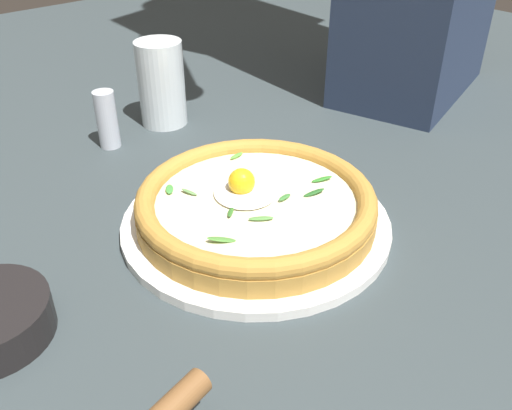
% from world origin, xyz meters
% --- Properties ---
extents(ground_plane, '(2.40, 2.40, 0.03)m').
position_xyz_m(ground_plane, '(0.00, 0.00, -0.01)').
color(ground_plane, '#333D3F').
rests_on(ground_plane, ground).
extents(pizza_plate, '(0.33, 0.33, 0.01)m').
position_xyz_m(pizza_plate, '(0.04, -0.03, 0.01)').
color(pizza_plate, white).
rests_on(pizza_plate, ground).
extents(pizza, '(0.29, 0.29, 0.06)m').
position_xyz_m(pizza, '(0.04, -0.03, 0.03)').
color(pizza, '#B08136').
rests_on(pizza, pizza_plate).
extents(drinking_glass, '(0.08, 0.08, 0.14)m').
position_xyz_m(drinking_glass, '(-0.29, 0.06, 0.06)').
color(drinking_glass, silver).
rests_on(drinking_glass, ground).
extents(pepper_shaker, '(0.03, 0.03, 0.09)m').
position_xyz_m(pepper_shaker, '(-0.27, -0.05, 0.04)').
color(pepper_shaker, silver).
rests_on(pepper_shaker, ground).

